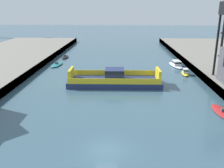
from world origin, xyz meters
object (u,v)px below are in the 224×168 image
at_px(moored_boat_mid_left, 185,72).
at_px(moored_boat_mid_right, 65,57).
at_px(moored_boat_far_left, 57,65).
at_px(moored_boat_far_right, 223,113).
at_px(chain_ferry, 115,80).
at_px(moored_boat_near_left, 176,64).

bearing_deg(moored_boat_mid_left, moored_boat_mid_right, 149.95).
height_order(moored_boat_far_left, moored_boat_far_right, moored_boat_far_left).
relative_size(chain_ferry, moored_boat_mid_left, 3.52).
bearing_deg(moored_boat_far_right, moored_boat_near_left, 90.92).
distance_m(moored_boat_mid_left, moored_boat_far_right, 22.14).
xyz_separation_m(moored_boat_mid_right, moored_boat_far_left, (0.01, -10.28, -0.06)).
distance_m(moored_boat_near_left, moored_boat_mid_right, 33.63).
distance_m(moored_boat_near_left, moored_boat_mid_left, 8.60).
bearing_deg(moored_boat_mid_right, moored_boat_mid_left, -30.05).
height_order(chain_ferry, moored_boat_near_left, chain_ferry).
bearing_deg(moored_boat_near_left, moored_boat_mid_left, -87.81).
height_order(chain_ferry, moored_boat_far_left, chain_ferry).
bearing_deg(moored_boat_far_left, moored_boat_far_right, -43.23).
height_order(moored_boat_near_left, moored_boat_far_left, moored_boat_near_left).
bearing_deg(chain_ferry, moored_boat_mid_left, 27.20).
height_order(moored_boat_mid_left, moored_boat_far_left, moored_boat_mid_left).
xyz_separation_m(moored_boat_near_left, moored_boat_far_left, (-32.05, -0.14, -0.39)).
bearing_deg(moored_boat_mid_left, chain_ferry, -152.80).
bearing_deg(moored_boat_far_right, moored_boat_mid_right, 128.53).
bearing_deg(moored_boat_far_left, moored_boat_mid_left, -14.64).
distance_m(moored_boat_mid_right, moored_boat_far_left, 10.28).
xyz_separation_m(chain_ferry, moored_boat_near_left, (15.92, 16.95, -0.42)).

